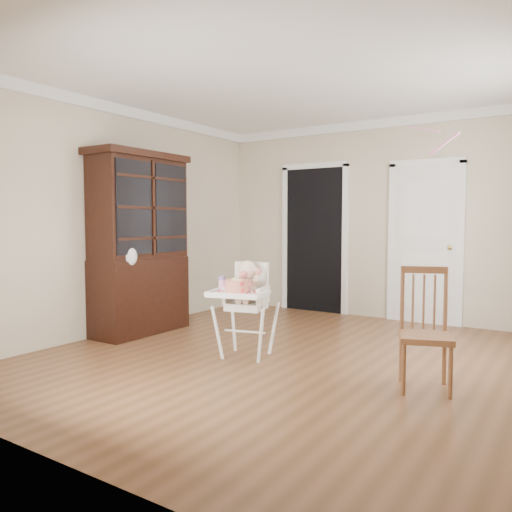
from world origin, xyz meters
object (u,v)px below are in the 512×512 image
Objects in this scene: sippy_cup at (222,283)px; dining_chair at (425,333)px; high_chair at (246,298)px; cake at (236,286)px; china_cabinet at (140,243)px.

dining_chair is at bearing 3.32° from sippy_cup.
high_chair is 0.25m from cake.
dining_chair is at bearing -13.90° from high_chair.
china_cabinet reaches higher than cake.
china_cabinet is 2.21× the size of dining_chair.
dining_chair is at bearing -3.45° from china_cabinet.
sippy_cup is (-0.23, 0.08, 0.01)m from cake.
cake is 1.72m from dining_chair.
high_chair is at bearing 159.60° from dining_chair.
high_chair is at bearing -6.50° from china_cabinet.
sippy_cup is at bearing 160.76° from cake.
china_cabinet reaches higher than high_chair.
high_chair is 3.41× the size of cake.
china_cabinet is (-1.66, 0.19, 0.49)m from high_chair.
sippy_cup is 0.08× the size of china_cabinet.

